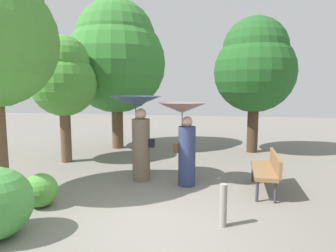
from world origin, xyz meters
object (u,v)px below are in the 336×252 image
(park_bench, at_px, (267,168))
(path_marker_post, at_px, (223,205))
(person_right, at_px, (184,128))
(tree_mid_left, at_px, (63,77))
(person_left, at_px, (138,121))
(tree_near_right, at_px, (255,65))
(tree_near_left, at_px, (116,56))

(park_bench, relative_size, path_marker_post, 2.16)
(person_right, xyz_separation_m, path_marker_post, (0.89, -1.95, -0.97))
(tree_mid_left, relative_size, path_marker_post, 5.37)
(person_left, relative_size, tree_mid_left, 0.54)
(tree_near_right, distance_m, tree_mid_left, 6.24)
(tree_near_right, height_order, tree_mid_left, tree_near_right)
(tree_near_left, height_order, tree_mid_left, tree_near_left)
(tree_mid_left, bearing_deg, park_bench, -16.26)
(person_right, xyz_separation_m, tree_near_right, (1.89, 4.04, 1.70))
(person_right, bearing_deg, tree_near_right, -17.97)
(person_left, height_order, park_bench, person_left)
(tree_near_right, height_order, path_marker_post, tree_near_right)
(park_bench, distance_m, tree_mid_left, 6.20)
(person_right, distance_m, tree_mid_left, 4.28)
(tree_near_left, xyz_separation_m, path_marker_post, (3.90, -5.84, -3.06))
(person_left, distance_m, park_bench, 3.12)
(park_bench, bearing_deg, tree_near_left, -127.52)
(tree_near_left, bearing_deg, path_marker_post, -56.24)
(path_marker_post, bearing_deg, park_bench, 63.20)
(tree_near_right, xyz_separation_m, tree_mid_left, (-5.70, -2.50, -0.47))
(person_left, relative_size, tree_near_right, 0.44)
(person_right, height_order, path_marker_post, person_right)
(person_left, height_order, tree_near_left, tree_near_left)
(path_marker_post, bearing_deg, tree_near_left, 123.76)
(tree_near_right, bearing_deg, person_left, -128.33)
(person_right, xyz_separation_m, tree_near_left, (-3.02, 3.89, 2.08))
(tree_near_right, bearing_deg, person_right, -115.10)
(person_right, distance_m, path_marker_post, 2.35)
(person_right, height_order, tree_near_left, tree_near_left)
(tree_mid_left, bearing_deg, person_right, -22.13)
(person_right, bearing_deg, park_bench, -85.84)
(tree_near_left, bearing_deg, tree_near_right, 1.76)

